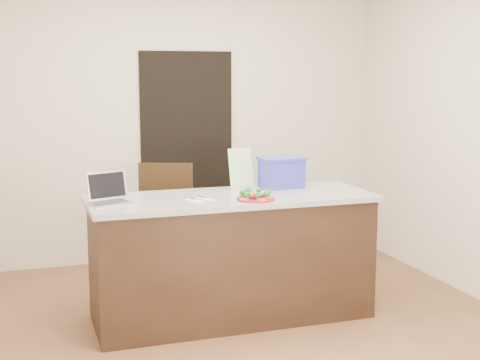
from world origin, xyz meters
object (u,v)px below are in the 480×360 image
object	(u,v)px
blue_box	(281,172)
island	(232,257)
napkin	(199,200)
yogurt_bottle	(262,195)
plate	(256,199)
chair	(169,218)
laptop	(108,194)

from	to	relation	value
blue_box	island	bearing A→B (deg)	-160.11
island	napkin	world-z (taller)	napkin
yogurt_bottle	island	bearing A→B (deg)	130.15
island	plate	size ratio (longest dim) A/B	7.76
yogurt_bottle	chair	distance (m)	1.22
yogurt_bottle	blue_box	size ratio (longest dim) A/B	0.20
yogurt_bottle	napkin	bearing A→B (deg)	167.52
plate	napkin	size ratio (longest dim) A/B	1.67
island	chair	xyz separation A→B (m)	(-0.27, 0.88, 0.13)
yogurt_bottle	laptop	world-z (taller)	laptop
napkin	laptop	world-z (taller)	laptop
plate	chair	world-z (taller)	chair
napkin	blue_box	distance (m)	0.81
plate	laptop	distance (m)	1.01
napkin	chair	distance (m)	1.04
island	chair	size ratio (longest dim) A/B	1.98
yogurt_bottle	chair	world-z (taller)	chair
blue_box	yogurt_bottle	bearing A→B (deg)	-130.93
plate	napkin	world-z (taller)	plate
island	chair	distance (m)	0.93
laptop	yogurt_bottle	bearing A→B (deg)	-31.12
laptop	island	bearing A→B (deg)	-20.68
napkin	laptop	distance (m)	0.63
island	plate	bearing A→B (deg)	-64.17
plate	laptop	size ratio (longest dim) A/B	0.77
yogurt_bottle	plate	bearing A→B (deg)	-158.31
napkin	blue_box	xyz separation A→B (m)	(0.74, 0.31, 0.12)
yogurt_bottle	laptop	xyz separation A→B (m)	(-1.05, 0.21, 0.03)
plate	yogurt_bottle	xyz separation A→B (m)	(0.06, 0.02, 0.02)
plate	blue_box	world-z (taller)	blue_box
plate	laptop	world-z (taller)	laptop
laptop	blue_box	world-z (taller)	blue_box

